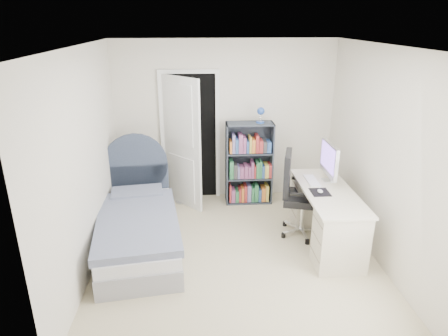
{
  "coord_description": "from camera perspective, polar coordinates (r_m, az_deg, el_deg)",
  "views": [
    {
      "loc": [
        -0.45,
        -4.3,
        2.76
      ],
      "look_at": [
        -0.12,
        0.3,
        1.04
      ],
      "focal_mm": 32.0,
      "sensor_mm": 36.0,
      "label": 1
    }
  ],
  "objects": [
    {
      "name": "room_shell",
      "position": [
        4.58,
        1.8,
        1.23
      ],
      "size": [
        3.5,
        3.7,
        2.6
      ],
      "color": "tan",
      "rests_on": "ground"
    },
    {
      "name": "door",
      "position": [
        6.13,
        -5.63,
        4.08
      ],
      "size": [
        0.92,
        0.63,
        2.06
      ],
      "color": "black",
      "rests_on": "ground"
    },
    {
      "name": "bed",
      "position": [
        5.27,
        -12.14,
        -8.04
      ],
      "size": [
        1.2,
        2.13,
        1.25
      ],
      "color": "gray",
      "rests_on": "ground"
    },
    {
      "name": "nightstand",
      "position": [
        6.37,
        -12.35,
        -1.6
      ],
      "size": [
        0.43,
        0.43,
        0.62
      ],
      "color": "#C6B97A",
      "rests_on": "ground"
    },
    {
      "name": "floor_lamp",
      "position": [
        6.24,
        -6.17,
        -0.59
      ],
      "size": [
        0.18,
        0.18,
        1.28
      ],
      "color": "silver",
      "rests_on": "ground"
    },
    {
      "name": "bookcase",
      "position": [
        6.26,
        3.63,
        0.18
      ],
      "size": [
        0.72,
        0.31,
        1.53
      ],
      "color": "#323944",
      "rests_on": "ground"
    },
    {
      "name": "desk",
      "position": [
        5.31,
        14.36,
        -6.42
      ],
      "size": [
        0.62,
        1.54,
        1.27
      ],
      "color": "beige",
      "rests_on": "ground"
    },
    {
      "name": "office_chair",
      "position": [
        5.38,
        10.36,
        -3.16
      ],
      "size": [
        0.63,
        0.65,
        1.15
      ],
      "color": "silver",
      "rests_on": "ground"
    }
  ]
}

